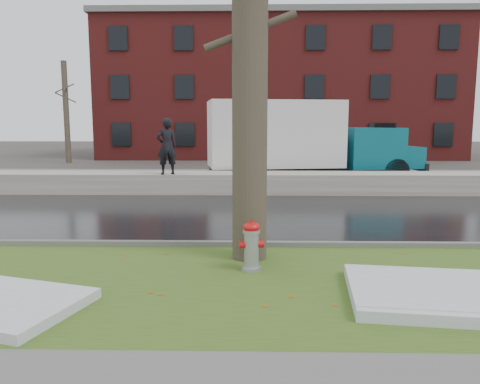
{
  "coord_description": "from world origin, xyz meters",
  "views": [
    {
      "loc": [
        -0.13,
        -8.32,
        2.52
      ],
      "look_at": [
        -0.35,
        2.11,
        1.0
      ],
      "focal_mm": 35.0,
      "sensor_mm": 36.0,
      "label": 1
    }
  ],
  "objects_px": {
    "fire_hydrant": "(251,244)",
    "tree": "(250,36)",
    "box_truck": "(300,140)",
    "worker": "(167,146)"
  },
  "relations": [
    {
      "from": "tree",
      "to": "box_truck",
      "type": "height_order",
      "value": "tree"
    },
    {
      "from": "tree",
      "to": "worker",
      "type": "xyz_separation_m",
      "value": [
        -2.92,
        7.91,
        -2.31
      ]
    },
    {
      "from": "box_truck",
      "to": "worker",
      "type": "height_order",
      "value": "box_truck"
    },
    {
      "from": "fire_hydrant",
      "to": "box_truck",
      "type": "height_order",
      "value": "box_truck"
    },
    {
      "from": "fire_hydrant",
      "to": "box_truck",
      "type": "bearing_deg",
      "value": 71.92
    },
    {
      "from": "fire_hydrant",
      "to": "tree",
      "type": "bearing_deg",
      "value": 84.27
    },
    {
      "from": "fire_hydrant",
      "to": "worker",
      "type": "xyz_separation_m",
      "value": [
        -2.96,
        8.68,
        1.23
      ]
    },
    {
      "from": "fire_hydrant",
      "to": "worker",
      "type": "height_order",
      "value": "worker"
    },
    {
      "from": "fire_hydrant",
      "to": "box_truck",
      "type": "xyz_separation_m",
      "value": [
        2.08,
        12.09,
        1.33
      ]
    },
    {
      "from": "fire_hydrant",
      "to": "tree",
      "type": "xyz_separation_m",
      "value": [
        -0.04,
        0.77,
        3.54
      ]
    }
  ]
}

